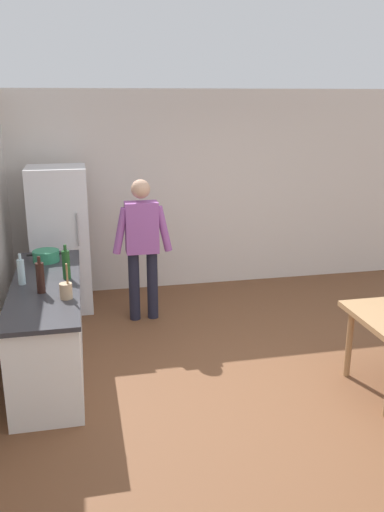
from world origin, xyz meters
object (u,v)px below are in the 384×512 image
Objects in this scene: person at (142,241)px; utensil_jar at (66,290)px; cooking_pot at (46,256)px; bottle_wine_dark at (40,277)px; bottle_water_clear at (21,271)px; refrigerator at (61,240)px; bottle_wine_green at (66,264)px.

person is 1.73m from utensil_jar.
bottle_wine_dark is at bearing -89.75° from cooking_pot.
utensil_jar reaches higher than bottle_water_clear.
refrigerator is 1.10m from person.
bottle_wine_dark is (-0.12, -1.86, 0.15)m from refrigerator.
person reaches higher than bottle_water_clear.
utensil_jar is at bearing -78.97° from cooking_pot.
refrigerator reaches higher than bottle_water_clear.
bottle_wine_green is at bearing -70.15° from cooking_pot.
bottle_water_clear is (-1.26, -1.04, 0.05)m from person.
person is 1.28m from bottle_wine_green.
person is 1.69m from bottle_wine_dark.
person is at bearing -30.23° from refrigerator.
bottle_water_clear is (-0.41, 0.47, 0.05)m from utensil_jar.
refrigerator is 6.00× the size of bottle_water_clear.
bottle_water_clear is (-0.41, -0.08, -0.02)m from bottle_wine_green.
refrigerator is at bearing 82.03° from cooking_pot.
person is 1.63m from bottle_water_clear.
person is 5.31× the size of utensil_jar.
cooking_pot is at bearing -162.61° from person.
utensil_jar is (0.10, -2.06, 0.08)m from refrigerator.
refrigerator reaches higher than bottle_wine_green.
refrigerator is 5.29× the size of bottle_wine_dark.
utensil_jar is at bearing -40.99° from bottle_wine_dark.
person is (0.95, -0.55, 0.08)m from refrigerator.
utensil_jar is 0.55m from bottle_wine_green.
cooking_pot is 1.33× the size of bottle_water_clear.
cooking_pot is at bearing 109.85° from bottle_wine_green.
utensil_jar is (-0.85, -1.50, 0.00)m from person.
bottle_wine_dark is (0.00, -0.97, 0.09)m from cooking_pot.
cooking_pot is 0.67m from bottle_wine_green.
bottle_water_clear is (-0.19, -0.70, 0.07)m from cooking_pot.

